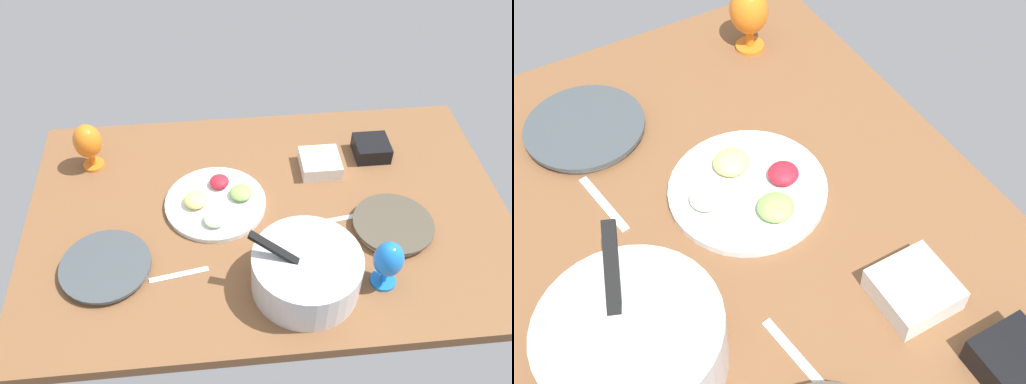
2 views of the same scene
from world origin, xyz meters
TOP-DOWN VIEW (x-y plane):
  - ground_plane at (0.00, 0.00)cm, footprint 160.00×104.00cm
  - dinner_plate_right at (51.57, 18.64)cm, footprint 27.52×27.52cm
  - mixing_bowl at (-7.29, 30.28)cm, footprint 32.53×31.76cm
  - fruit_platter at (17.19, -5.04)cm, footprint 33.96×33.96cm
  - hurricane_glass_orange at (60.31, -29.23)cm, footprint 9.85×9.85cm
  - square_bowl_white at (-20.77, -19.44)cm, footprint 13.90×13.90cm
  - square_bowl_black at (-40.95, -25.23)cm, footprint 12.37×12.37cm
  - fork_by_left_plate at (-20.41, 5.79)cm, footprint 18.08×4.26cm
  - fork_by_right_plate at (29.73, 22.82)cm, footprint 18.05×4.70cm

SIDE VIEW (x-z plane):
  - ground_plane at x=0.00cm, z-range -4.00..0.00cm
  - fork_by_left_plate at x=-20.41cm, z-range 0.00..0.60cm
  - fork_by_right_plate at x=29.73cm, z-range 0.00..0.60cm
  - dinner_plate_right at x=51.57cm, z-range 0.05..2.72cm
  - fruit_platter at x=17.19cm, z-range -1.21..4.39cm
  - square_bowl_white at x=-20.77cm, z-range 0.30..5.64cm
  - square_bowl_black at x=-40.95cm, z-range 0.34..6.40cm
  - mixing_bowl at x=-7.29cm, z-range -3.21..17.60cm
  - hurricane_glass_orange at x=60.31cm, z-range 2.01..19.92cm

